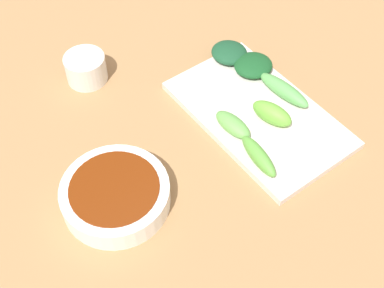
{
  "coord_description": "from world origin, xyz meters",
  "views": [
    {
      "loc": [
        -0.28,
        -0.39,
        0.62
      ],
      "look_at": [
        -0.01,
        -0.02,
        0.05
      ],
      "focal_mm": 48.38,
      "sensor_mm": 36.0,
      "label": 1
    }
  ],
  "objects": [
    {
      "name": "broccoli_stalk_0",
      "position": [
        0.07,
        -0.02,
        0.04
      ],
      "size": [
        0.03,
        0.07,
        0.02
      ],
      "primitive_type": "ellipsoid",
      "rotation": [
        0.0,
        0.0,
        0.09
      ],
      "color": "#67AF51",
      "rests_on": "serving_plate"
    },
    {
      "name": "tea_cup",
      "position": [
        -0.05,
        0.21,
        0.04
      ],
      "size": [
        0.07,
        0.07,
        0.05
      ],
      "primitive_type": "cylinder",
      "color": "white",
      "rests_on": "tabletop"
    },
    {
      "name": "tabletop",
      "position": [
        0.0,
        0.0,
        0.01
      ],
      "size": [
        2.1,
        2.1,
        0.02
      ],
      "primitive_type": "cube",
      "color": "#A47B4E",
      "rests_on": "ground"
    },
    {
      "name": "broccoli_stalk_1",
      "position": [
        0.06,
        -0.09,
        0.04
      ],
      "size": [
        0.03,
        0.08,
        0.02
      ],
      "primitive_type": "ellipsoid",
      "rotation": [
        0.0,
        0.0,
        -0.15
      ],
      "color": "#5DA941",
      "rests_on": "serving_plate"
    },
    {
      "name": "broccoli_leafy_5",
      "position": [
        0.17,
        0.06,
        0.04
      ],
      "size": [
        0.08,
        0.07,
        0.02
      ],
      "primitive_type": "ellipsoid",
      "rotation": [
        0.0,
        0.0,
        -0.26
      ],
      "color": "#174F24",
      "rests_on": "serving_plate"
    },
    {
      "name": "serving_plate",
      "position": [
        0.12,
        -0.02,
        0.03
      ],
      "size": [
        0.17,
        0.28,
        0.01
      ],
      "primitive_type": "cube",
      "color": "silver",
      "rests_on": "tabletop"
    },
    {
      "name": "broccoli_stalk_2",
      "position": [
        0.12,
        -0.04,
        0.05
      ],
      "size": [
        0.05,
        0.07,
        0.03
      ],
      "primitive_type": "ellipsoid",
      "rotation": [
        0.0,
        0.0,
        0.27
      ],
      "color": "#6AB63D",
      "rests_on": "serving_plate"
    },
    {
      "name": "sauce_bowl",
      "position": [
        -0.14,
        -0.02,
        0.04
      ],
      "size": [
        0.15,
        0.15,
        0.04
      ],
      "color": "white",
      "rests_on": "tabletop"
    },
    {
      "name": "broccoli_stalk_4",
      "position": [
        0.18,
        -0.02,
        0.04
      ],
      "size": [
        0.04,
        0.1,
        0.02
      ],
      "primitive_type": "ellipsoid",
      "rotation": [
        0.0,
        0.0,
        0.1
      ],
      "color": "#5DAA57",
      "rests_on": "serving_plate"
    },
    {
      "name": "broccoli_leafy_3",
      "position": [
        0.16,
        0.1,
        0.04
      ],
      "size": [
        0.07,
        0.08,
        0.02
      ],
      "primitive_type": "ellipsoid",
      "rotation": [
        0.0,
        0.0,
        0.34
      ],
      "color": "#1A4C2D",
      "rests_on": "serving_plate"
    }
  ]
}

